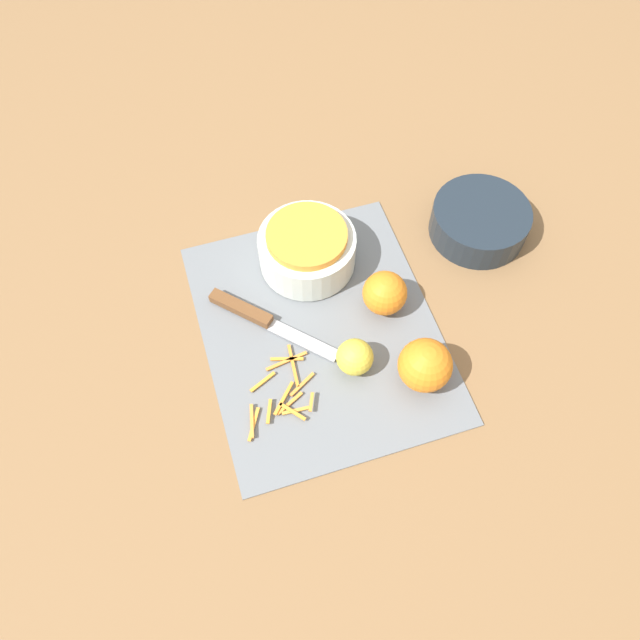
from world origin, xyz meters
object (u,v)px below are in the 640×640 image
bowl_dark (479,221)px  orange_right (385,293)px  knife (252,314)px  lemon (355,357)px  bowl_speckled (307,248)px  orange_left (425,365)px

bowl_dark → orange_right: 0.24m
knife → lemon: 0.19m
bowl_dark → orange_right: orange_right is taller
bowl_speckled → bowl_dark: bowl_speckled is taller
bowl_speckled → lemon: 0.21m
orange_right → lemon: (0.09, -0.08, -0.01)m
lemon → bowl_dark: bearing=122.6°
knife → bowl_dark: bearing=53.4°
knife → orange_right: bearing=34.3°
lemon → orange_left: bearing=61.7°
knife → lemon: (0.13, 0.13, 0.02)m
orange_left → bowl_dark: bearing=139.7°
bowl_speckled → orange_right: 0.15m
lemon → bowl_speckled: bearing=-176.8°
orange_left → lemon: orange_left is taller
bowl_speckled → bowl_dark: bearing=85.8°
orange_left → orange_right: size_ratio=1.14×
bowl_dark → lemon: lemon is taller
bowl_speckled → lemon: (0.21, 0.01, -0.01)m
lemon → knife: bearing=-136.1°
orange_left → lemon: (-0.05, -0.09, -0.01)m
bowl_dark → lemon: bearing=-57.4°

